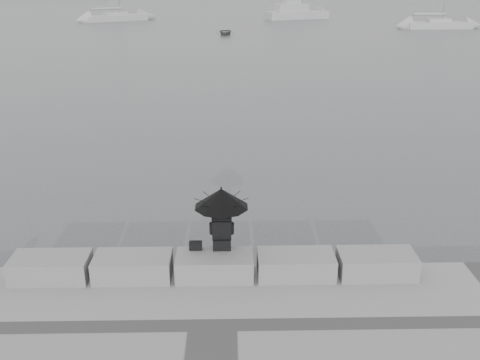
{
  "coord_description": "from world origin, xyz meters",
  "views": [
    {
      "loc": [
        0.33,
        -10.19,
        6.46
      ],
      "look_at": [
        0.6,
        3.0,
        1.33
      ],
      "focal_mm": 40.0,
      "sensor_mm": 36.0,
      "label": 1
    }
  ],
  "objects_px": {
    "sailboat_left": "(116,17)",
    "motor_cruiser": "(297,13)",
    "sailboat_right": "(438,24)",
    "dinghy": "(225,32)",
    "seated_person": "(221,205)"
  },
  "relations": [
    {
      "from": "sailboat_left",
      "to": "motor_cruiser",
      "type": "height_order",
      "value": "sailboat_left"
    },
    {
      "from": "motor_cruiser",
      "to": "seated_person",
      "type": "bearing_deg",
      "value": -118.91
    },
    {
      "from": "seated_person",
      "to": "dinghy",
      "type": "bearing_deg",
      "value": 89.23
    },
    {
      "from": "sailboat_left",
      "to": "dinghy",
      "type": "distance_m",
      "value": 24.24
    },
    {
      "from": "motor_cruiser",
      "to": "dinghy",
      "type": "bearing_deg",
      "value": -137.19
    },
    {
      "from": "seated_person",
      "to": "motor_cruiser",
      "type": "relative_size",
      "value": 0.14
    },
    {
      "from": "dinghy",
      "to": "sailboat_left",
      "type": "bearing_deg",
      "value": 130.85
    },
    {
      "from": "seated_person",
      "to": "dinghy",
      "type": "height_order",
      "value": "seated_person"
    },
    {
      "from": "dinghy",
      "to": "seated_person",
      "type": "bearing_deg",
      "value": -89.27
    },
    {
      "from": "motor_cruiser",
      "to": "sailboat_right",
      "type": "bearing_deg",
      "value": -64.51
    },
    {
      "from": "seated_person",
      "to": "sailboat_left",
      "type": "distance_m",
      "value": 71.84
    },
    {
      "from": "seated_person",
      "to": "sailboat_right",
      "type": "distance_m",
      "value": 63.48
    },
    {
      "from": "sailboat_right",
      "to": "dinghy",
      "type": "height_order",
      "value": "sailboat_right"
    },
    {
      "from": "sailboat_left",
      "to": "dinghy",
      "type": "xyz_separation_m",
      "value": [
        15.7,
        -18.48,
        -0.25
      ]
    },
    {
      "from": "sailboat_right",
      "to": "sailboat_left",
      "type": "bearing_deg",
      "value": 160.88
    }
  ]
}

